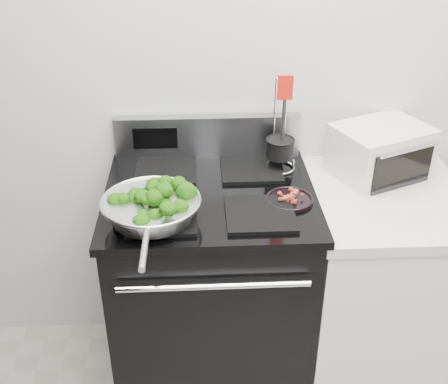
{
  "coord_description": "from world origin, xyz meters",
  "views": [
    {
      "loc": [
        -0.34,
        -0.4,
        2.0
      ],
      "look_at": [
        -0.25,
        1.36,
        0.98
      ],
      "focal_mm": 45.0,
      "sensor_mm": 36.0,
      "label": 1
    }
  ],
  "objects": [
    {
      "name": "bacon_plate",
      "position": [
        -0.01,
        1.33,
        0.97
      ],
      "size": [
        0.17,
        0.17,
        0.04
      ],
      "rotation": [
        0.0,
        0.0,
        0.2
      ],
      "color": "black",
      "rests_on": "gas_range"
    },
    {
      "name": "back_wall",
      "position": [
        0.0,
        1.75,
        1.35
      ],
      "size": [
        4.0,
        0.02,
        2.7
      ],
      "primitive_type": "cube",
      "color": "silver",
      "rests_on": "ground"
    },
    {
      "name": "skillet",
      "position": [
        -0.5,
        1.23,
        1.0
      ],
      "size": [
        0.34,
        0.54,
        0.07
      ],
      "rotation": [
        0.0,
        0.0,
        -0.01
      ],
      "color": "silver",
      "rests_on": "gas_range"
    },
    {
      "name": "utensil_holder",
      "position": [
        -0.02,
        1.59,
        1.02
      ],
      "size": [
        0.13,
        0.13,
        0.39
      ],
      "rotation": [
        0.0,
        0.0,
        -0.01
      ],
      "color": "silver",
      "rests_on": "gas_range"
    },
    {
      "name": "gas_range",
      "position": [
        -0.3,
        1.41,
        0.49
      ],
      "size": [
        0.79,
        0.69,
        1.13
      ],
      "color": "black",
      "rests_on": "floor"
    },
    {
      "name": "counter",
      "position": [
        0.39,
        1.41,
        0.46
      ],
      "size": [
        0.62,
        0.68,
        0.92
      ],
      "color": "white",
      "rests_on": "floor"
    },
    {
      "name": "toaster_oven",
      "position": [
        0.39,
        1.58,
        1.02
      ],
      "size": [
        0.43,
        0.39,
        0.2
      ],
      "rotation": [
        0.0,
        0.0,
        0.41
      ],
      "color": "beige",
      "rests_on": "counter"
    },
    {
      "name": "broccoli_pile",
      "position": [
        -0.5,
        1.23,
        1.02
      ],
      "size": [
        0.27,
        0.27,
        0.09
      ],
      "primitive_type": null,
      "color": "black",
      "rests_on": "skillet"
    }
  ]
}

